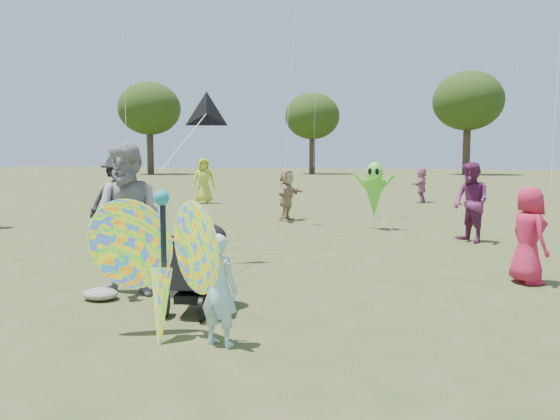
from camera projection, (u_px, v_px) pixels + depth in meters
The scene contains 15 objects.
ground at pixel (255, 314), 6.48m from camera, with size 160.00×160.00×0.00m, color #51592B.
child_girl at pixel (219, 290), 5.36m from camera, with size 0.41×0.27×1.12m, color #A2D9E5.
adult_man at pixel (130, 220), 7.26m from camera, with size 1.00×0.78×2.05m, color #939499.
grey_bag at pixel (100, 294), 7.13m from camera, with size 0.48×0.39×0.15m, color gray.
crowd_a at pixel (529, 235), 8.00m from camera, with size 0.70×0.46×1.43m, color #B91D41.
crowd_b at pixel (119, 200), 11.59m from camera, with size 1.23×0.71×1.90m, color black.
crowd_d at pixel (287, 194), 15.98m from camera, with size 1.42×0.45×1.53m, color tan.
crowd_e at pixel (471, 202), 11.87m from camera, with size 0.85×0.66×1.76m, color #6C2456.
crowd_g at pixel (204, 181), 21.89m from camera, with size 0.89×0.58×1.82m, color #BFCC30.
crowd_j at pixel (421, 185), 22.27m from camera, with size 1.34×0.43×1.44m, color #BC6B91.
jogging_stroller at pixel (199, 260), 6.59m from camera, with size 0.67×1.12×1.09m.
butterfly_kite at pixel (162, 265), 5.54m from camera, with size 1.74×0.75×1.73m.
delta_kite_rig at pixel (206, 114), 9.31m from camera, with size 0.89×2.57×1.36m.
alien_kite at pixel (374, 192), 13.97m from camera, with size 1.12×0.69×1.74m.
tree_line at pixel (488, 99), 46.93m from camera, with size 91.78×33.60×10.79m.
Camera 1 is at (2.36, -5.88, 1.86)m, focal length 35.00 mm.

